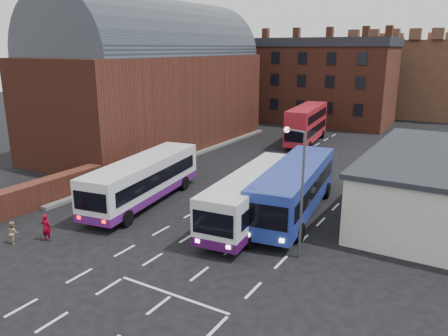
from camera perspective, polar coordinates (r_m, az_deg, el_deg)
The scene contains 12 objects.
ground at distance 25.74m, azimuth -11.62°, elevation -9.87°, with size 180.00×180.00×0.00m, color black.
railway_station at distance 49.45m, azimuth -9.15°, elevation 11.52°, with size 12.00×28.00×16.00m.
forecourt_wall at distance 33.86m, azimuth -22.34°, elevation -2.87°, with size 1.20×10.00×1.80m, color #602B1E.
brick_terrace at distance 66.92m, azimuth 11.61°, elevation 10.55°, with size 22.00×10.00×11.00m, color brown.
castle_keep at distance 83.70m, azimuth 24.25°, elevation 10.80°, with size 22.00×22.00×12.00m, color brown.
bus_white_outbound at distance 31.75m, azimuth -10.47°, elevation -1.21°, with size 4.48×12.10×3.23m.
bus_white_inbound at distance 27.95m, azimuth 3.89°, elevation -3.33°, with size 3.87×11.95×3.20m.
bus_blue at distance 29.24m, azimuth 9.19°, elevation -2.38°, with size 4.44×12.76×3.41m.
bus_red_double at distance 51.93m, azimuth 10.74°, elevation 5.69°, with size 3.76×11.02×4.32m.
street_lamp at distance 22.82m, azimuth 9.75°, elevation -1.81°, with size 1.35×0.61×6.94m.
pedestrian_red at distance 27.52m, azimuth -22.21°, elevation -7.20°, with size 0.59×0.39×1.62m, color maroon.
pedestrian_beige at distance 27.94m, azimuth -25.84°, elevation -7.59°, with size 0.65×0.51×1.34m, color tan.
Camera 1 is at (16.02, -16.96, 10.88)m, focal length 35.00 mm.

